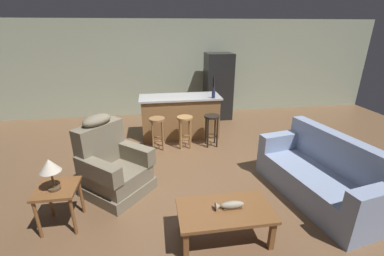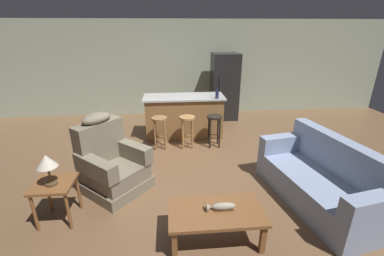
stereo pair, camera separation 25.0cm
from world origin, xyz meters
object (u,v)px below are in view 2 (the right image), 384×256
at_px(table_lamp, 47,163).
at_px(refrigerator, 224,87).
at_px(coffee_table, 216,214).
at_px(fish_figurine, 221,207).
at_px(bar_stool_left, 160,127).
at_px(bottle_tall_green, 217,94).
at_px(bar_stool_right, 214,125).
at_px(kitchen_island, 184,116).
at_px(end_table, 55,189).
at_px(couch, 321,181).
at_px(bar_stool_middle, 187,126).
at_px(recliner_near_lamp, 111,164).

bearing_deg(table_lamp, refrigerator, 52.74).
bearing_deg(coffee_table, fish_figurine, 8.34).
relative_size(bar_stool_left, bottle_tall_green, 2.93).
bearing_deg(bar_stool_left, bottle_tall_green, 16.35).
relative_size(fish_figurine, table_lamp, 0.83).
height_order(bar_stool_right, bottle_tall_green, bottle_tall_green).
bearing_deg(kitchen_island, end_table, -123.94).
relative_size(end_table, bar_stool_left, 0.82).
height_order(end_table, table_lamp, table_lamp).
xyz_separation_m(table_lamp, kitchen_island, (1.81, 2.73, -0.39)).
distance_m(coffee_table, couch, 1.73).
distance_m(bar_stool_middle, bottle_tall_green, 0.95).
xyz_separation_m(coffee_table, bar_stool_right, (0.42, 2.59, 0.11)).
relative_size(coffee_table, end_table, 1.96).
height_order(recliner_near_lamp, bar_stool_right, recliner_near_lamp).
bearing_deg(recliner_near_lamp, bar_stool_left, 103.85).
xyz_separation_m(table_lamp, bar_stool_left, (1.27, 2.10, -0.40)).
bearing_deg(coffee_table, refrigerator, 77.24).
bearing_deg(end_table, bottle_tall_green, 44.00).
distance_m(table_lamp, bar_stool_left, 2.48).
xyz_separation_m(end_table, kitchen_island, (1.81, 2.69, 0.02)).
bearing_deg(bottle_tall_green, table_lamp, -135.60).
bearing_deg(bottle_tall_green, bar_stool_left, -163.65).
bearing_deg(recliner_near_lamp, bar_stool_right, 77.82).
bearing_deg(fish_figurine, recliner_near_lamp, 140.92).
bearing_deg(bar_stool_middle, refrigerator, 57.92).
bearing_deg(bottle_tall_green, fish_figurine, -99.14).
relative_size(end_table, bar_stool_right, 0.82).
bearing_deg(couch, coffee_table, 9.59).
height_order(table_lamp, bottle_tall_green, bottle_tall_green).
height_order(couch, table_lamp, table_lamp).
relative_size(recliner_near_lamp, bottle_tall_green, 5.17).
height_order(end_table, bar_stool_middle, bar_stool_middle).
xyz_separation_m(bar_stool_middle, refrigerator, (1.15, 1.83, 0.41)).
relative_size(recliner_near_lamp, bar_stool_right, 1.76).
xyz_separation_m(coffee_table, table_lamp, (-1.99, 0.49, 0.50)).
bearing_deg(end_table, bar_stool_right, 40.58).
bearing_deg(recliner_near_lamp, bottle_tall_green, 82.81).
height_order(couch, bar_stool_right, couch).
distance_m(coffee_table, kitchen_island, 3.22).
bearing_deg(couch, refrigerator, -91.09).
height_order(bar_stool_left, bar_stool_middle, same).
relative_size(fish_figurine, bar_stool_right, 0.50).
bearing_deg(bar_stool_middle, bar_stool_left, 180.00).
xyz_separation_m(kitchen_island, bar_stool_middle, (0.03, -0.63, -0.01)).
bearing_deg(bar_stool_left, kitchen_island, 49.34).
distance_m(bar_stool_middle, bar_stool_right, 0.57).
bearing_deg(table_lamp, bottle_tall_green, 44.40).
bearing_deg(bottle_tall_green, recliner_near_lamp, -138.09).
bearing_deg(bar_stool_right, bottle_tall_green, 73.88).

